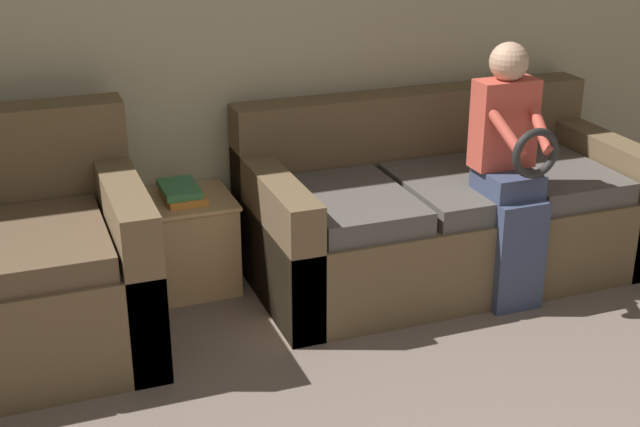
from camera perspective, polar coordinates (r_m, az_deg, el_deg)
wall_back at (r=4.49m, az=-4.10°, el=12.52°), size 7.00×0.06×2.55m
couch_main at (r=4.59m, az=7.71°, el=0.09°), size 1.97×0.97×0.87m
child_left_seated at (r=4.21m, az=12.13°, el=3.08°), size 0.30×0.38×1.23m
side_shelf at (r=4.43m, az=-8.56°, el=-1.79°), size 0.47×0.43×0.47m
book_stack at (r=4.34m, az=-8.87°, el=1.38°), size 0.19×0.30×0.07m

